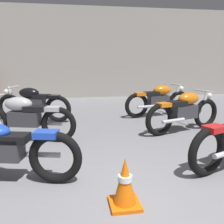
{
  "coord_description": "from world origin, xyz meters",
  "views": [
    {
      "loc": [
        -0.73,
        -2.18,
        1.5
      ],
      "look_at": [
        0.0,
        2.21,
        0.55
      ],
      "focal_mm": 38.54,
      "sensor_mm": 36.0,
      "label": 1
    }
  ],
  "objects": [
    {
      "name": "motorcycle_right_row_1",
      "position": [
        1.62,
        2.51,
        0.46
      ],
      "size": [
        1.91,
        0.75,
        0.88
      ],
      "color": "black",
      "rests_on": "ground"
    },
    {
      "name": "motorcycle_left_row_1",
      "position": [
        -1.64,
        2.43,
        0.46
      ],
      "size": [
        1.93,
        0.67,
        0.88
      ],
      "color": "black",
      "rests_on": "ground"
    },
    {
      "name": "traffic_cone",
      "position": [
        -0.22,
        0.05,
        0.26
      ],
      "size": [
        0.32,
        0.32,
        0.54
      ],
      "color": "orange",
      "rests_on": "ground"
    },
    {
      "name": "ground_plane",
      "position": [
        0.0,
        0.0,
        0.0
      ],
      "size": [
        60.0,
        60.0,
        0.0
      ],
      "primitive_type": "plane",
      "color": "gray"
    },
    {
      "name": "motorcycle_right_row_2",
      "position": [
        1.6,
        4.01,
        0.46
      ],
      "size": [
        1.96,
        0.6,
        0.88
      ],
      "color": "black",
      "rests_on": "ground"
    },
    {
      "name": "motorcycle_left_row_2",
      "position": [
        -1.71,
        4.01,
        0.46
      ],
      "size": [
        1.9,
        0.78,
        0.88
      ],
      "color": "black",
      "rests_on": "ground"
    },
    {
      "name": "back_wall",
      "position": [
        0.0,
        7.92,
        1.8
      ],
      "size": [
        13.28,
        0.24,
        3.6
      ],
      "primitive_type": "cube",
      "color": "#9E998E",
      "rests_on": "ground"
    }
  ]
}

